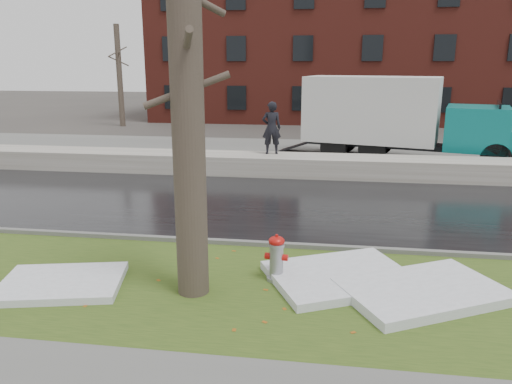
# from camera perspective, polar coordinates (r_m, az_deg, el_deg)

# --- Properties ---
(ground) EXTENTS (120.00, 120.00, 0.00)m
(ground) POSITION_cam_1_polar(r_m,az_deg,el_deg) (10.69, -1.39, -8.18)
(ground) COLOR #47423D
(ground) RESTS_ON ground
(verge) EXTENTS (60.00, 4.50, 0.04)m
(verge) POSITION_cam_1_polar(r_m,az_deg,el_deg) (9.56, -2.69, -10.94)
(verge) COLOR #304717
(verge) RESTS_ON ground
(road) EXTENTS (60.00, 7.00, 0.03)m
(road) POSITION_cam_1_polar(r_m,az_deg,el_deg) (14.89, 1.54, -1.47)
(road) COLOR black
(road) RESTS_ON ground
(parking_lot) EXTENTS (60.00, 9.00, 0.03)m
(parking_lot) POSITION_cam_1_polar(r_m,az_deg,el_deg) (23.14, 4.09, 4.32)
(parking_lot) COLOR slate
(parking_lot) RESTS_ON ground
(curb) EXTENTS (60.00, 0.15, 0.14)m
(curb) POSITION_cam_1_polar(r_m,az_deg,el_deg) (11.58, -0.55, -5.96)
(curb) COLOR slate
(curb) RESTS_ON ground
(snowbank) EXTENTS (60.00, 1.60, 0.75)m
(snowbank) POSITION_cam_1_polar(r_m,az_deg,el_deg) (18.86, 3.09, 3.09)
(snowbank) COLOR #BDB7AD
(snowbank) RESTS_ON ground
(brick_building) EXTENTS (26.00, 12.00, 10.00)m
(brick_building) POSITION_cam_1_polar(r_m,az_deg,el_deg) (39.71, 9.19, 15.69)
(brick_building) COLOR maroon
(brick_building) RESTS_ON ground
(bg_tree_left) EXTENTS (1.40, 1.62, 6.50)m
(bg_tree_left) POSITION_cam_1_polar(r_m,az_deg,el_deg) (34.54, -15.34, 12.79)
(bg_tree_left) COLOR brown
(bg_tree_left) RESTS_ON ground
(bg_tree_center) EXTENTS (1.40, 1.62, 6.50)m
(bg_tree_center) POSITION_cam_1_polar(r_m,az_deg,el_deg) (36.53, -3.86, 13.33)
(bg_tree_center) COLOR brown
(bg_tree_center) RESTS_ON ground
(fire_hydrant) EXTENTS (0.46, 0.41, 0.93)m
(fire_hydrant) POSITION_cam_1_polar(r_m,az_deg,el_deg) (9.65, 2.36, -7.31)
(fire_hydrant) COLOR gray
(fire_hydrant) RESTS_ON verge
(tree) EXTENTS (1.45, 1.69, 7.10)m
(tree) POSITION_cam_1_polar(r_m,az_deg,el_deg) (8.54, -7.89, 10.95)
(tree) COLOR brown
(tree) RESTS_ON verge
(box_truck) EXTENTS (10.74, 4.63, 3.56)m
(box_truck) POSITION_cam_1_polar(r_m,az_deg,el_deg) (22.36, 15.89, 8.28)
(box_truck) COLOR black
(box_truck) RESTS_ON ground
(worker) EXTENTS (0.80, 0.61, 1.98)m
(worker) POSITION_cam_1_polar(r_m,az_deg,el_deg) (18.96, 1.79, 7.34)
(worker) COLOR black
(worker) RESTS_ON snowbank
(snow_patch_near) EXTENTS (3.21, 2.93, 0.16)m
(snow_patch_near) POSITION_cam_1_polar(r_m,az_deg,el_deg) (9.93, 9.59, -9.48)
(snow_patch_near) COLOR white
(snow_patch_near) RESTS_ON verge
(snow_patch_far) EXTENTS (2.50, 2.05, 0.14)m
(snow_patch_far) POSITION_cam_1_polar(r_m,az_deg,el_deg) (10.22, -21.32, -9.68)
(snow_patch_far) COLOR white
(snow_patch_far) RESTS_ON verge
(snow_patch_side) EXTENTS (3.32, 2.91, 0.18)m
(snow_patch_side) POSITION_cam_1_polar(r_m,az_deg,el_deg) (9.67, 18.50, -10.70)
(snow_patch_side) COLOR white
(snow_patch_side) RESTS_ON verge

